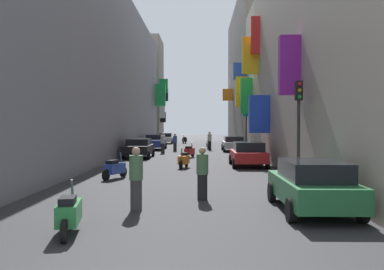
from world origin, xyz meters
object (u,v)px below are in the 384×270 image
(traffic_light_near_corner, at_px, (299,114))
(traffic_light_far_corner, at_px, (246,118))
(scooter_green, at_px, (69,213))
(pedestrian_near_right, at_px, (175,142))
(scooter_white, at_px, (209,144))
(parked_car_blue, at_px, (155,142))
(pedestrian_mid_street, at_px, (202,174))
(parked_car_white, at_px, (166,138))
(pedestrian_near_left, at_px, (210,141))
(pedestrian_far_away, at_px, (136,179))
(parked_car_silver, at_px, (233,143))
(parked_car_black, at_px, (139,148))
(scooter_red, at_px, (189,151))
(scooter_blue, at_px, (115,169))
(scooter_orange, at_px, (184,160))
(scooter_black, at_px, (184,140))
(parked_car_red, at_px, (248,153))
(pedestrian_crossing, at_px, (163,143))
(parked_car_green, at_px, (312,185))

(traffic_light_near_corner, relative_size, traffic_light_far_corner, 0.93)
(scooter_green, relative_size, pedestrian_near_right, 1.19)
(scooter_white, relative_size, scooter_green, 1.00)
(parked_car_blue, relative_size, scooter_green, 2.32)
(parked_car_blue, height_order, pedestrian_mid_street, pedestrian_mid_street)
(pedestrian_near_right, distance_m, traffic_light_near_corner, 22.60)
(scooter_white, height_order, pedestrian_near_right, pedestrian_near_right)
(parked_car_white, relative_size, parked_car_blue, 0.92)
(pedestrian_near_left, distance_m, pedestrian_far_away, 28.20)
(pedestrian_near_left, height_order, traffic_light_near_corner, traffic_light_near_corner)
(parked_car_white, height_order, pedestrian_mid_street, pedestrian_mid_street)
(scooter_green, relative_size, traffic_light_far_corner, 0.44)
(parked_car_silver, height_order, traffic_light_near_corner, traffic_light_near_corner)
(pedestrian_near_left, xyz_separation_m, traffic_light_near_corner, (2.95, -23.44, 1.91))
(parked_car_black, relative_size, pedestrian_near_left, 2.31)
(scooter_white, bearing_deg, scooter_red, -98.13)
(parked_car_black, bearing_deg, scooter_blue, -86.42)
(scooter_orange, relative_size, traffic_light_far_corner, 0.42)
(scooter_orange, bearing_deg, traffic_light_far_corner, 67.65)
(scooter_red, height_order, scooter_black, same)
(parked_car_red, xyz_separation_m, scooter_white, (-1.94, 17.79, -0.28))
(parked_car_white, xyz_separation_m, parked_car_blue, (0.12, -13.31, 0.05))
(scooter_green, distance_m, pedestrian_near_left, 30.78)
(parked_car_red, height_order, scooter_orange, parked_car_red)
(parked_car_red, distance_m, pedestrian_near_right, 14.72)
(scooter_red, relative_size, scooter_blue, 1.03)
(parked_car_black, height_order, pedestrian_mid_street, pedestrian_mid_street)
(parked_car_white, distance_m, traffic_light_far_corner, 21.08)
(parked_car_red, relative_size, traffic_light_far_corner, 0.92)
(scooter_orange, xyz_separation_m, scooter_blue, (-2.87, -4.73, 0.00))
(scooter_white, distance_m, scooter_black, 12.75)
(scooter_white, bearing_deg, scooter_orange, -95.31)
(parked_car_red, height_order, pedestrian_crossing, pedestrian_crossing)
(parked_car_black, height_order, parked_car_blue, parked_car_blue)
(scooter_green, bearing_deg, scooter_white, 83.59)
(scooter_black, xyz_separation_m, pedestrian_crossing, (-1.06, -19.29, 0.41))
(parked_car_green, distance_m, scooter_red, 19.19)
(parked_car_green, distance_m, traffic_light_far_corner, 23.09)
(parked_car_silver, xyz_separation_m, scooter_orange, (-3.92, -15.01, -0.27))
(parked_car_blue, bearing_deg, pedestrian_mid_street, -80.51)
(parked_car_blue, xyz_separation_m, pedestrian_mid_street, (4.54, -27.14, 0.05))
(pedestrian_near_right, bearing_deg, pedestrian_near_left, 29.15)
(parked_car_green, distance_m, parked_car_silver, 26.48)
(scooter_black, bearing_deg, pedestrian_far_away, -89.50)
(parked_car_silver, bearing_deg, pedestrian_crossing, -153.65)
(parked_car_silver, relative_size, scooter_white, 2.31)
(traffic_light_near_corner, bearing_deg, parked_car_red, 97.58)
(parked_car_white, height_order, scooter_black, parked_car_white)
(traffic_light_far_corner, bearing_deg, parked_car_white, 113.59)
(scooter_blue, height_order, pedestrian_far_away, pedestrian_far_away)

